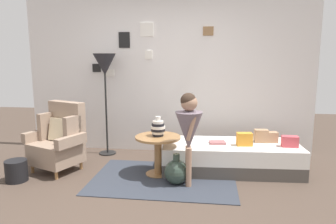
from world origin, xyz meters
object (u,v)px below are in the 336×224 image
object	(u,v)px
side_table	(158,147)
magazine_basket	(16,171)
daybed	(231,157)
person_child	(189,127)
vase_striped	(158,128)
demijohn_near	(176,172)
floor_lamp	(105,69)
book_on_daybed	(217,143)
armchair	(60,140)

from	to	relation	value
side_table	magazine_basket	xyz separation A→B (m)	(-1.80, -0.46, -0.26)
daybed	magazine_basket	world-z (taller)	daybed
side_table	magazine_basket	world-z (taller)	side_table
daybed	person_child	xyz separation A→B (m)	(-0.56, -0.61, 0.56)
vase_striped	demijohn_near	size ratio (longest dim) A/B	0.68
daybed	person_child	world-z (taller)	person_child
floor_lamp	book_on_daybed	size ratio (longest dim) A/B	7.54
daybed	magazine_basket	size ratio (longest dim) A/B	6.93
armchair	daybed	xyz separation A→B (m)	(2.43, 0.27, -0.24)
book_on_daybed	demijohn_near	xyz separation A→B (m)	(-0.52, -0.54, -0.25)
floor_lamp	demijohn_near	world-z (taller)	floor_lamp
side_table	demijohn_near	bearing A→B (deg)	-45.18
armchair	book_on_daybed	world-z (taller)	armchair
side_table	floor_lamp	xyz separation A→B (m)	(-1.00, 0.84, 1.02)
daybed	floor_lamp	distance (m)	2.40
demijohn_near	side_table	bearing A→B (deg)	134.82
side_table	vase_striped	xyz separation A→B (m)	(-0.00, 0.02, 0.26)
floor_lamp	side_table	bearing A→B (deg)	-39.95
armchair	vase_striped	distance (m)	1.44
daybed	side_table	world-z (taller)	side_table
vase_striped	book_on_daybed	world-z (taller)	vase_striped
daybed	vase_striped	bearing A→B (deg)	-164.46
demijohn_near	armchair	bearing A→B (deg)	169.91
person_child	magazine_basket	distance (m)	2.33
magazine_basket	daybed	bearing A→B (deg)	15.15
daybed	floor_lamp	xyz separation A→B (m)	(-2.00, 0.54, 1.22)
side_table	floor_lamp	size ratio (longest dim) A/B	0.37
floor_lamp	magazine_basket	distance (m)	1.99
floor_lamp	magazine_basket	size ratio (longest dim) A/B	5.93
demijohn_near	magazine_basket	distance (m)	2.09
person_child	armchair	bearing A→B (deg)	169.78
side_table	daybed	bearing A→B (deg)	16.42
magazine_basket	book_on_daybed	bearing A→B (deg)	15.50
armchair	daybed	distance (m)	2.45
demijohn_near	floor_lamp	bearing A→B (deg)	138.82
armchair	floor_lamp	xyz separation A→B (m)	(0.43, 0.82, 0.98)
floor_lamp	person_child	bearing A→B (deg)	-38.75
armchair	magazine_basket	size ratio (longest dim) A/B	3.46
floor_lamp	demijohn_near	size ratio (longest dim) A/B	4.18
armchair	book_on_daybed	xyz separation A→B (m)	(2.23, 0.24, -0.02)
vase_striped	person_child	world-z (taller)	person_child
daybed	vase_striped	xyz separation A→B (m)	(-1.00, -0.28, 0.46)
person_child	vase_striped	bearing A→B (deg)	142.80
daybed	vase_striped	size ratio (longest dim) A/B	7.18
vase_striped	magazine_basket	size ratio (longest dim) A/B	0.97
floor_lamp	book_on_daybed	distance (m)	2.14
person_child	demijohn_near	xyz separation A→B (m)	(-0.16, 0.03, -0.60)
side_table	magazine_basket	distance (m)	1.88
book_on_daybed	demijohn_near	distance (m)	0.80
vase_striped	demijohn_near	world-z (taller)	vase_striped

